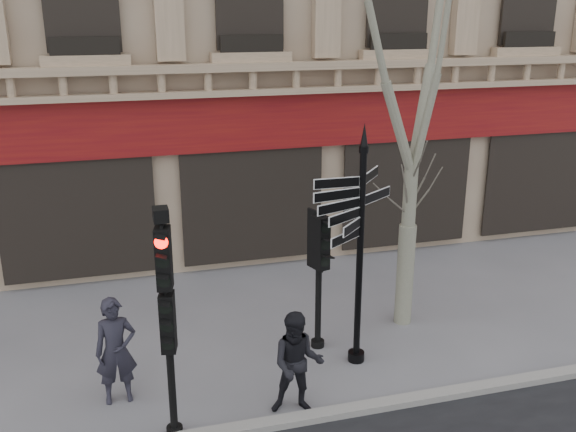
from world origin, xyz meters
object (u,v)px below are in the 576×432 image
Objects in this scene: traffic_signal_main at (166,298)px; pedestrian_a at (116,351)px; fingerpost at (362,207)px; traffic_signal_secondary at (319,257)px; plane_tree at (420,35)px; pedestrian_b at (298,364)px.

pedestrian_a is at bearing 135.93° from traffic_signal_main.
fingerpost is 1.66× the size of traffic_signal_secondary.
fingerpost is 3.68m from traffic_signal_main.
pedestrian_a is at bearing 172.95° from traffic_signal_secondary.
plane_tree is at bearing -5.40° from traffic_signal_secondary.
traffic_signal_secondary reaches higher than pedestrian_b.
plane_tree reaches higher than traffic_signal_main.
plane_tree reaches higher than fingerpost.
pedestrian_a is at bearing 157.26° from fingerpost.
traffic_signal_secondary is (2.88, 1.91, -0.43)m from traffic_signal_main.
traffic_signal_secondary is at bearing -166.22° from plane_tree.
pedestrian_a reaches higher than pedestrian_b.
traffic_signal_main is 6.39m from plane_tree.
pedestrian_a is (-0.76, 1.13, -1.35)m from traffic_signal_main.
fingerpost is at bearing 31.97° from traffic_signal_main.
plane_tree is (4.85, 2.40, 3.39)m from traffic_signal_main.
traffic_signal_secondary is 4.33m from plane_tree.
traffic_signal_main is (-3.40, -1.24, -0.66)m from fingerpost.
fingerpost is at bearing -71.60° from traffic_signal_secondary.
traffic_signal_main is 1.37× the size of traffic_signal_secondary.
pedestrian_a is (-3.65, -0.78, -0.92)m from traffic_signal_secondary.
traffic_signal_secondary is 1.53× the size of pedestrian_b.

